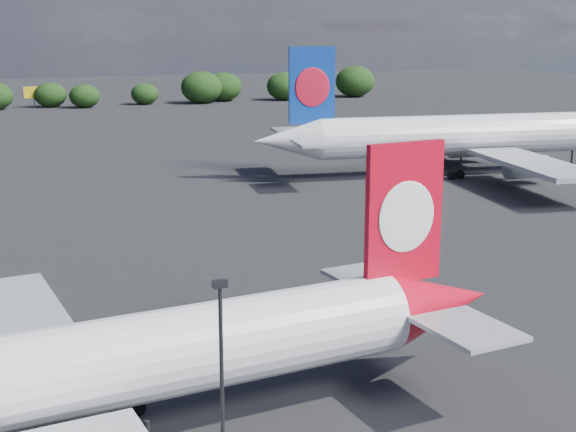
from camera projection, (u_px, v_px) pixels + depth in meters
name	position (u px, v px, depth m)	size (l,w,h in m)	color
ground	(13.00, 206.00, 94.83)	(500.00, 500.00, 0.00)	black
qantas_airliner	(124.00, 364.00, 39.86)	(44.29, 42.15, 14.44)	white
china_southern_airliner	(454.00, 136.00, 113.73)	(55.61, 53.05, 18.16)	white
apron_lamp_post	(222.00, 407.00, 30.90)	(0.55, 0.30, 11.58)	black
billboard_yellow	(34.00, 93.00, 208.60)	(5.00, 0.30, 5.50)	gold
horizon_treeline	(1.00, 93.00, 204.21)	(207.21, 15.53, 9.30)	black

